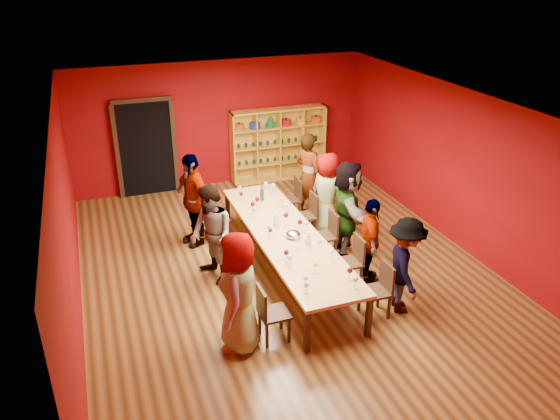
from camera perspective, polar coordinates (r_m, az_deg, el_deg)
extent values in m
cube|color=#503215|center=(9.91, 0.61, -6.36)|extent=(7.10, 9.10, 0.02)
cube|color=#710509|center=(13.29, -6.27, 8.96)|extent=(7.10, 0.02, 3.00)
cube|color=#710509|center=(5.82, 17.02, -15.24)|extent=(7.10, 0.02, 3.00)
cube|color=#710509|center=(8.73, -21.47, -1.56)|extent=(0.02, 9.10, 3.00)
cube|color=#710509|center=(10.87, 18.30, 4.10)|extent=(0.02, 9.10, 3.00)
cube|color=white|center=(8.72, 0.70, 10.82)|extent=(7.10, 9.10, 0.02)
cube|color=tan|center=(9.55, 0.63, -2.62)|extent=(1.10, 4.50, 0.06)
cube|color=black|center=(7.90, 2.86, -12.53)|extent=(0.08, 0.08, 0.69)
cube|color=black|center=(11.45, -5.50, 0.09)|extent=(0.08, 0.08, 0.69)
cube|color=black|center=(8.26, 9.27, -10.97)|extent=(0.08, 0.08, 0.69)
cube|color=black|center=(11.70, -0.86, 0.79)|extent=(0.08, 0.08, 0.69)
cube|color=black|center=(13.05, -13.83, 6.24)|extent=(1.20, 0.14, 2.20)
cube|color=black|center=(12.67, -14.33, 11.06)|extent=(1.32, 0.06, 0.10)
cube|color=black|center=(12.94, -16.65, 5.75)|extent=(0.10, 0.06, 2.20)
cube|color=black|center=(13.06, -10.96, 6.52)|extent=(0.10, 0.06, 2.20)
cube|color=gold|center=(13.30, -4.98, 6.32)|extent=(0.04, 0.40, 1.80)
cube|color=gold|center=(14.06, 4.40, 7.38)|extent=(0.04, 0.40, 1.80)
cube|color=gold|center=(13.39, -0.17, 10.47)|extent=(2.40, 0.40, 0.04)
cube|color=gold|center=(13.94, -0.16, 3.45)|extent=(2.40, 0.40, 0.04)
cube|color=gold|center=(13.81, -0.44, 7.12)|extent=(2.40, 0.02, 1.80)
cube|color=gold|center=(13.78, -0.17, 5.11)|extent=(2.36, 0.38, 0.03)
cube|color=gold|center=(13.64, -0.17, 6.89)|extent=(2.36, 0.38, 0.03)
cube|color=gold|center=(13.50, -0.17, 8.71)|extent=(2.36, 0.38, 0.03)
cube|color=gold|center=(13.45, -2.59, 6.61)|extent=(0.03, 0.38, 1.76)
cube|color=gold|center=(13.64, -0.17, 6.89)|extent=(0.03, 0.38, 1.76)
cube|color=gold|center=(13.84, 2.19, 7.15)|extent=(0.03, 0.38, 1.76)
cylinder|color=#C95C0B|center=(13.19, -4.31, 8.64)|extent=(0.26, 0.26, 0.15)
sphere|color=black|center=(13.16, -4.32, 9.03)|extent=(0.05, 0.05, 0.05)
cylinder|color=navy|center=(13.29, -2.63, 8.82)|extent=(0.26, 0.26, 0.15)
sphere|color=black|center=(13.27, -2.64, 9.21)|extent=(0.05, 0.05, 0.05)
cylinder|color=#1B6C34|center=(13.42, -0.98, 8.85)|extent=(0.26, 0.26, 0.08)
cone|color=#1B6C34|center=(13.38, -0.99, 9.46)|extent=(0.24, 0.24, 0.22)
cylinder|color=#AC1314|center=(13.54, 0.64, 9.15)|extent=(0.26, 0.26, 0.15)
sphere|color=black|center=(13.52, 0.64, 9.54)|extent=(0.05, 0.05, 0.05)
cylinder|color=#F2AB1C|center=(13.68, 2.22, 9.30)|extent=(0.26, 0.26, 0.15)
sphere|color=black|center=(13.66, 2.23, 9.69)|extent=(0.05, 0.05, 0.05)
cylinder|color=#C95C0B|center=(13.83, 3.78, 9.44)|extent=(0.26, 0.26, 0.15)
sphere|color=black|center=(13.81, 3.79, 9.82)|extent=(0.05, 0.05, 0.05)
cylinder|color=black|center=(13.47, -4.27, 4.85)|extent=(0.07, 0.07, 0.10)
cylinder|color=black|center=(13.52, -3.51, 4.95)|extent=(0.07, 0.07, 0.10)
cylinder|color=black|center=(13.57, -2.76, 5.05)|extent=(0.07, 0.07, 0.10)
cylinder|color=black|center=(13.62, -2.01, 5.14)|extent=(0.07, 0.07, 0.10)
cylinder|color=black|center=(13.67, -1.27, 5.23)|extent=(0.07, 0.07, 0.10)
cylinder|color=black|center=(13.73, -0.54, 5.32)|extent=(0.07, 0.07, 0.10)
cylinder|color=black|center=(13.79, 0.19, 5.41)|extent=(0.07, 0.07, 0.10)
cylinder|color=black|center=(13.85, 0.91, 5.50)|extent=(0.07, 0.07, 0.10)
cylinder|color=black|center=(13.91, 1.62, 5.58)|extent=(0.07, 0.07, 0.10)
cylinder|color=black|center=(13.98, 2.33, 5.67)|extent=(0.07, 0.07, 0.10)
cylinder|color=black|center=(14.05, 3.04, 5.75)|extent=(0.07, 0.07, 0.10)
cylinder|color=black|center=(14.12, 3.73, 5.83)|extent=(0.07, 0.07, 0.10)
cylinder|color=black|center=(13.32, -4.33, 6.67)|extent=(0.07, 0.07, 0.10)
cylinder|color=black|center=(13.37, -3.56, 6.76)|extent=(0.07, 0.07, 0.10)
cylinder|color=black|center=(13.42, -2.80, 6.85)|extent=(0.07, 0.07, 0.10)
cylinder|color=black|center=(13.47, -2.04, 6.94)|extent=(0.07, 0.07, 0.10)
cylinder|color=black|center=(13.53, -1.29, 7.02)|extent=(0.07, 0.07, 0.10)
cylinder|color=black|center=(13.59, -0.55, 7.11)|extent=(0.07, 0.07, 0.10)
cylinder|color=black|center=(13.64, 0.19, 7.19)|extent=(0.07, 0.07, 0.10)
cylinder|color=black|center=(13.71, 0.92, 7.27)|extent=(0.07, 0.07, 0.10)
cylinder|color=black|center=(13.77, 1.65, 7.35)|extent=(0.07, 0.07, 0.10)
cylinder|color=black|center=(13.84, 2.37, 7.43)|extent=(0.07, 0.07, 0.10)
cylinder|color=black|center=(13.90, 3.08, 7.50)|extent=(0.07, 0.07, 0.10)
cylinder|color=black|center=(13.98, 3.78, 7.57)|extent=(0.07, 0.07, 0.10)
cube|color=black|center=(8.08, -0.62, -10.77)|extent=(0.42, 0.42, 0.04)
cube|color=black|center=(7.89, -1.95, -9.63)|extent=(0.04, 0.40, 0.44)
cube|color=black|center=(8.04, -1.37, -12.98)|extent=(0.04, 0.04, 0.41)
cube|color=black|center=(8.13, 0.95, -12.48)|extent=(0.04, 0.04, 0.41)
cube|color=black|center=(8.30, -2.14, -11.61)|extent=(0.04, 0.04, 0.41)
cube|color=black|center=(8.38, 0.11, -11.15)|extent=(0.04, 0.04, 0.41)
imported|color=#5B7BBC|center=(7.68, -4.31, -8.61)|extent=(0.80, 1.01, 1.82)
cube|color=black|center=(9.60, -4.39, -4.50)|extent=(0.42, 0.42, 0.04)
cube|color=black|center=(9.45, -5.55, -3.42)|extent=(0.04, 0.40, 0.44)
cube|color=black|center=(9.54, -5.05, -6.31)|extent=(0.04, 0.04, 0.41)
cube|color=black|center=(9.62, -3.09, -5.97)|extent=(0.04, 0.04, 0.41)
cube|color=black|center=(9.82, -5.58, -5.34)|extent=(0.04, 0.04, 0.41)
cube|color=black|center=(9.90, -3.67, -5.01)|extent=(0.04, 0.04, 0.41)
imported|color=#141A38|center=(9.30, -7.18, -2.58)|extent=(0.64, 0.93, 1.74)
cube|color=black|center=(10.84, -6.48, -0.95)|extent=(0.42, 0.42, 0.04)
cube|color=black|center=(10.70, -7.53, 0.06)|extent=(0.04, 0.40, 0.44)
cube|color=black|center=(10.76, -7.08, -2.53)|extent=(0.04, 0.04, 0.41)
cube|color=black|center=(10.83, -5.33, -2.25)|extent=(0.04, 0.04, 0.41)
cube|color=black|center=(11.06, -7.49, -1.76)|extent=(0.04, 0.04, 0.41)
cube|color=black|center=(11.12, -5.79, -1.49)|extent=(0.04, 0.04, 0.41)
imported|color=#121933|center=(10.55, -9.11, 1.08)|extent=(0.82, 1.18, 1.84)
cube|color=black|center=(8.67, 9.90, -8.41)|extent=(0.42, 0.42, 0.04)
cube|color=black|center=(8.63, 11.12, -6.81)|extent=(0.04, 0.40, 0.44)
cube|color=black|center=(8.60, 9.33, -10.48)|extent=(0.04, 0.04, 0.41)
cube|color=black|center=(8.75, 11.32, -9.97)|extent=(0.04, 0.04, 0.41)
cube|color=black|center=(8.84, 8.28, -9.30)|extent=(0.04, 0.04, 0.41)
cube|color=black|center=(8.99, 10.22, -8.83)|extent=(0.04, 0.04, 0.41)
imported|color=beige|center=(8.71, 12.95, -5.69)|extent=(0.74, 1.11, 1.59)
cube|color=black|center=(9.35, 7.14, -5.50)|extent=(0.42, 0.42, 0.04)
cube|color=black|center=(9.31, 8.26, -4.02)|extent=(0.04, 0.40, 0.44)
cube|color=black|center=(9.27, 6.59, -7.39)|extent=(0.04, 0.04, 0.41)
cube|color=black|center=(9.41, 8.46, -6.98)|extent=(0.04, 0.04, 0.41)
cube|color=black|center=(9.53, 5.69, -6.37)|extent=(0.04, 0.04, 0.41)
cube|color=black|center=(9.67, 7.52, -5.99)|extent=(0.04, 0.04, 0.41)
imported|color=pink|center=(9.35, 9.38, -3.26)|extent=(0.69, 0.99, 1.54)
cube|color=black|center=(10.15, 4.57, -2.77)|extent=(0.42, 0.42, 0.04)
cube|color=black|center=(10.12, 5.60, -1.39)|extent=(0.04, 0.40, 0.44)
cube|color=black|center=(10.06, 4.04, -4.48)|extent=(0.04, 0.04, 0.41)
cube|color=black|center=(10.19, 5.80, -4.15)|extent=(0.04, 0.04, 0.41)
cube|color=black|center=(10.33, 3.28, -3.61)|extent=(0.04, 0.04, 0.41)
cube|color=black|center=(10.46, 5.00, -3.30)|extent=(0.04, 0.04, 0.41)
imported|color=#161E3C|center=(10.12, 7.04, 0.13)|extent=(0.85, 1.78, 1.85)
cube|color=black|center=(10.90, 2.61, -0.66)|extent=(0.42, 0.42, 0.04)
cube|color=black|center=(10.86, 3.56, 0.63)|extent=(0.04, 0.40, 0.44)
cube|color=black|center=(10.80, 2.10, -2.24)|extent=(0.04, 0.04, 0.41)
cube|color=black|center=(10.92, 3.75, -1.95)|extent=(0.04, 0.04, 0.41)
cube|color=black|center=(11.08, 1.44, -1.48)|extent=(0.04, 0.04, 0.41)
cube|color=black|center=(11.20, 3.06, -1.21)|extent=(0.04, 0.04, 0.41)
imported|color=#4B4B50|center=(10.90, 4.94, 1.70)|extent=(0.75, 0.94, 1.70)
cube|color=black|center=(11.62, 1.00, 1.08)|extent=(0.42, 0.42, 0.04)
cube|color=black|center=(11.59, 1.88, 2.29)|extent=(0.04, 0.40, 0.44)
cube|color=black|center=(11.52, 0.50, -0.39)|extent=(0.04, 0.04, 0.41)
cube|color=black|center=(11.63, 2.07, -0.14)|extent=(0.04, 0.04, 0.41)
cube|color=black|center=(11.81, -0.08, 0.28)|extent=(0.04, 0.04, 0.41)
cube|color=black|center=(11.92, 1.46, 0.52)|extent=(0.04, 0.04, 0.41)
imported|color=#4E4E53|center=(11.58, 2.98, 3.62)|extent=(0.72, 0.82, 1.85)
cylinder|color=silver|center=(10.33, -2.85, -0.18)|extent=(0.07, 0.07, 0.01)
cylinder|color=silver|center=(10.31, -2.85, 0.14)|extent=(0.01, 0.01, 0.12)
ellipsoid|color=#470710|center=(10.27, -2.87, 0.62)|extent=(0.08, 0.08, 0.10)
cylinder|color=silver|center=(9.63, 2.08, -2.15)|extent=(0.07, 0.07, 0.01)
cylinder|color=silver|center=(9.60, 2.08, -1.80)|extent=(0.01, 0.01, 0.12)
ellipsoid|color=#470710|center=(9.56, 2.09, -1.26)|extent=(0.09, 0.09, 0.10)
cylinder|color=silver|center=(8.78, 5.37, -5.14)|extent=(0.06, 0.06, 0.01)
cylinder|color=silver|center=(8.76, 5.38, -4.84)|extent=(0.01, 0.01, 0.10)
ellipsoid|color=silver|center=(8.72, 5.41, -4.38)|extent=(0.07, 0.07, 0.08)
cylinder|color=silver|center=(10.83, -4.05, 1.01)|extent=(0.06, 0.06, 0.01)
cylinder|color=silver|center=(10.80, -4.06, 1.28)|extent=(0.01, 0.01, 0.10)
ellipsoid|color=#470710|center=(10.77, -4.07, 1.68)|extent=(0.07, 0.07, 0.09)
cylinder|color=silver|center=(8.09, 2.70, -7.95)|extent=(0.06, 0.06, 0.01)
cylinder|color=silver|center=(8.06, 2.70, -7.64)|extent=(0.01, 0.01, 0.10)
ellipsoid|color=#D4C184|center=(8.02, 2.71, -7.16)|extent=(0.07, 0.07, 0.08)
cylinder|color=silver|center=(11.13, -0.71, 1.77)|extent=(0.07, 0.07, 0.01)
cylinder|color=silver|center=(11.10, -0.71, 2.09)|extent=(0.01, 0.01, 0.12)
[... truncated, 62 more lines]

